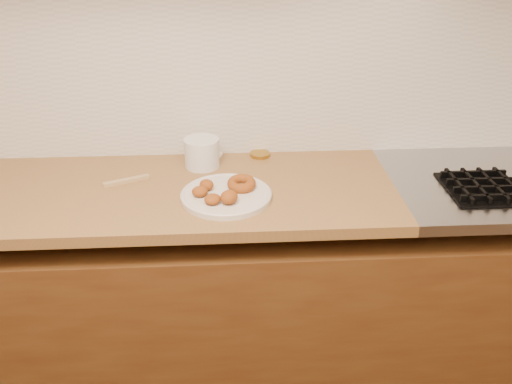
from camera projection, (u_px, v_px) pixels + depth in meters
The scene contains 11 objects.
wall_back at pixel (248, 37), 1.98m from camera, with size 4.00×0.02×2.70m, color #B6A88F.
base_cabinet at pixel (253, 300), 2.16m from camera, with size 3.60×0.60×0.77m, color #583817.
butcher_block at pixel (67, 195), 1.89m from camera, with size 2.30×0.62×0.04m, color olive.
backsplash at pixel (248, 79), 2.04m from camera, with size 3.60×0.02×0.60m, color beige.
donut_plate at pixel (226, 196), 1.83m from camera, with size 0.31×0.31×0.02m, color beige.
ring_donut at pixel (241, 184), 1.85m from camera, with size 0.10×0.10×0.03m, color #934612.
fried_dough_chunks at pixel (214, 194), 1.78m from camera, with size 0.17×0.18×0.04m.
plastic_tub at pixel (202, 153), 2.03m from camera, with size 0.13×0.13×0.11m, color silver.
tub_lid at pixel (208, 154), 2.15m from camera, with size 0.12×0.12×0.01m, color white.
brass_jar_lid at pixel (260, 154), 2.14m from camera, with size 0.08×0.08×0.01m, color #A7802D.
wooden_utensil at pixel (127, 181), 1.94m from camera, with size 0.17×0.02×0.01m, color tan.
Camera 1 is at (-0.09, -0.01, 1.77)m, focal length 38.00 mm.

